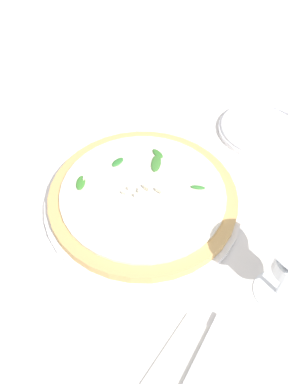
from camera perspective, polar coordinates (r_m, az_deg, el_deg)
The scene contains 4 objects.
ground_plane at distance 0.73m, azimuth -2.02°, elevation 0.11°, with size 6.00×6.00×0.00m, color silver.
pizza_arugula_main at distance 0.70m, azimuth -0.00°, elevation -0.69°, with size 0.37×0.37×0.05m.
napkin at distance 0.57m, azimuth 6.96°, elevation -26.62°, with size 0.18×0.14×0.01m.
side_plate_white at distance 0.89m, azimuth 17.53°, elevation 9.08°, with size 0.19×0.19×0.02m.
Camera 1 is at (0.28, 0.39, 0.55)m, focal length 35.00 mm.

